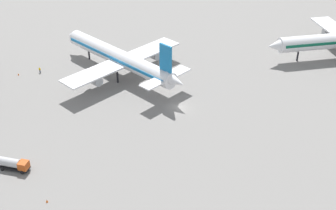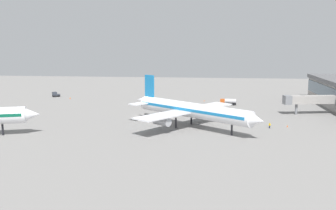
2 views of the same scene
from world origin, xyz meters
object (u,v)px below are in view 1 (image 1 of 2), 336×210
object	(u,v)px
fuel_truck	(14,164)
safety_cone_mid_apron	(47,201)
safety_cone_near_gate	(18,74)
airplane_taxiing	(120,58)
ground_crew_worker	(40,70)

from	to	relation	value
fuel_truck	safety_cone_mid_apron	bearing A→B (deg)	-32.63
safety_cone_near_gate	safety_cone_mid_apron	world-z (taller)	same
airplane_taxiing	safety_cone_mid_apron	xyz separation A→B (m)	(51.07, -3.19, -5.01)
airplane_taxiing	safety_cone_near_gate	bearing A→B (deg)	44.35
fuel_truck	ground_crew_worker	xyz separation A→B (m)	(-41.43, -10.24, -0.54)
fuel_truck	safety_cone_mid_apron	world-z (taller)	fuel_truck
fuel_truck	safety_cone_mid_apron	xyz separation A→B (m)	(8.27, 9.82, -1.09)
fuel_truck	ground_crew_worker	distance (m)	42.68
fuel_truck	safety_cone_near_gate	world-z (taller)	fuel_truck
safety_cone_mid_apron	airplane_taxiing	bearing A→B (deg)	176.43
fuel_truck	safety_cone_mid_apron	size ratio (longest dim) A/B	10.82
airplane_taxiing	fuel_truck	bearing A→B (deg)	110.31
airplane_taxiing	safety_cone_near_gate	world-z (taller)	airplane_taxiing
fuel_truck	safety_cone_near_gate	xyz separation A→B (m)	(-39.21, -15.76, -1.09)
ground_crew_worker	safety_cone_near_gate	distance (m)	5.98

